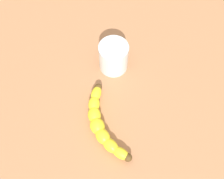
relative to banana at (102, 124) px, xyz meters
The scene contains 3 objects.
wooden_tabletop 16.15cm from the banana, 74.50° to the left, with size 120.00×120.00×3.00cm, color #AD734C.
banana is the anchor object (origin of this frame).
smoothie_glass 19.58cm from the banana, 88.89° to the left, with size 8.29×8.29×9.06cm.
Camera 1 is at (2.17, -40.88, 75.08)cm, focal length 46.16 mm.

